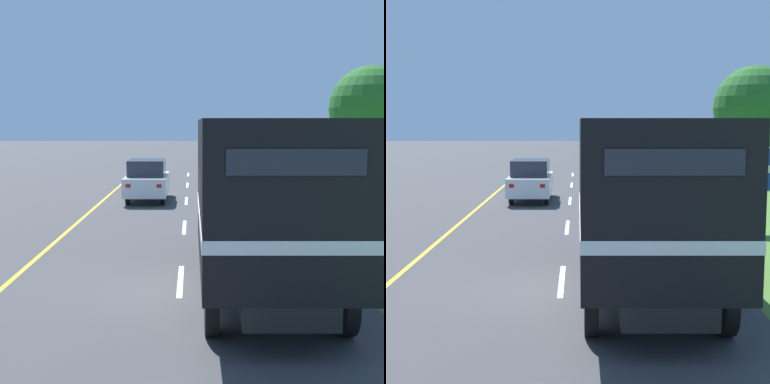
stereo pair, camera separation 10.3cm
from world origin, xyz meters
The scene contains 12 objects.
ground_plane centered at (0.00, 0.00, 0.00)m, with size 200.00×200.00×0.00m, color #3D3D3F.
edge_line_yellow centered at (-3.70, 12.54, 0.00)m, with size 0.12×58.79×0.01m, color yellow.
centre_dash_near centered at (0.00, 0.64, 0.00)m, with size 0.12×2.60×0.01m, color white.
centre_dash_mid_a centered at (0.00, 7.24, 0.00)m, with size 0.12×2.60×0.01m, color white.
centre_dash_mid_b centered at (0.00, 13.84, 0.00)m, with size 0.12×2.60×0.01m, color white.
centre_dash_far centered at (0.00, 20.44, 0.00)m, with size 0.12×2.60×0.01m, color white.
centre_dash_farthest centered at (0.00, 27.04, 0.00)m, with size 0.12×2.60×0.01m, color white.
horse_trailer_truck centered at (1.66, -0.27, 1.95)m, with size 2.55×7.98×3.48m.
lead_car_white centered at (-1.72, 13.89, 0.93)m, with size 1.80×4.18×1.82m.
lead_car_grey_ahead centered at (2.08, 31.89, 0.91)m, with size 1.80×4.26×1.77m.
highway_sign centered at (6.24, 6.62, 1.90)m, with size 2.32×0.09×2.97m.
roadside_tree_mid centered at (10.46, 21.83, 4.26)m, with size 4.79×4.79×6.66m.
Camera 2 is at (0.35, -11.85, 3.42)m, focal length 55.00 mm.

